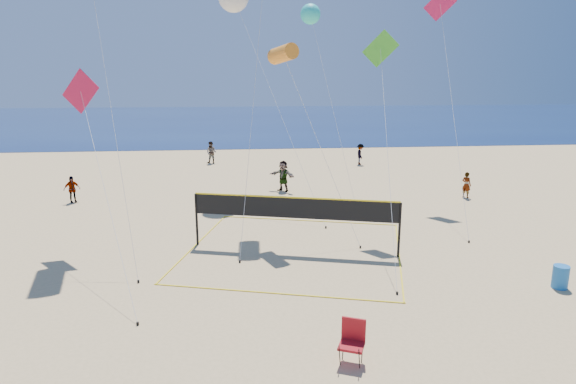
{
  "coord_description": "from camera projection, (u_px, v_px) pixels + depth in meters",
  "views": [
    {
      "loc": [
        -1.92,
        -9.77,
        7.52
      ],
      "look_at": [
        -0.86,
        2.0,
        4.59
      ],
      "focal_mm": 32.0,
      "sensor_mm": 36.0,
      "label": 1
    }
  ],
  "objects": [
    {
      "name": "ocean",
      "position": [
        255.0,
        121.0,
        71.35
      ],
      "size": [
        140.0,
        50.0,
        0.03
      ],
      "primitive_type": "cube",
      "color": "#101F4D",
      "rests_on": "ground"
    },
    {
      "name": "far_person_0",
      "position": [
        72.0,
        189.0,
        28.72
      ],
      "size": [
        0.95,
        0.76,
        1.51
      ],
      "primitive_type": "imported",
      "rotation": [
        0.0,
        0.0,
        0.52
      ],
      "color": "gray",
      "rests_on": "ground"
    },
    {
      "name": "far_person_1",
      "position": [
        283.0,
        176.0,
        31.33
      ],
      "size": [
        1.71,
        1.52,
        1.88
      ],
      "primitive_type": "imported",
      "rotation": [
        0.0,
        0.0,
        -0.67
      ],
      "color": "gray",
      "rests_on": "ground"
    },
    {
      "name": "far_person_2",
      "position": [
        466.0,
        185.0,
        29.8
      ],
      "size": [
        0.62,
        0.66,
        1.51
      ],
      "primitive_type": "imported",
      "rotation": [
        0.0,
        0.0,
        2.23
      ],
      "color": "gray",
      "rests_on": "ground"
    },
    {
      "name": "far_person_3",
      "position": [
        211.0,
        153.0,
        40.13
      ],
      "size": [
        1.02,
        0.91,
        1.73
      ],
      "primitive_type": "imported",
      "rotation": [
        0.0,
        0.0,
        -0.35
      ],
      "color": "gray",
      "rests_on": "ground"
    },
    {
      "name": "far_person_4",
      "position": [
        360.0,
        154.0,
        39.76
      ],
      "size": [
        0.68,
        1.08,
        1.61
      ],
      "primitive_type": "imported",
      "rotation": [
        0.0,
        0.0,
        1.49
      ],
      "color": "gray",
      "rests_on": "ground"
    },
    {
      "name": "camp_chair",
      "position": [
        352.0,
        339.0,
        13.23
      ],
      "size": [
        0.8,
        0.92,
        1.29
      ],
      "rotation": [
        0.0,
        0.0,
        -0.4
      ],
      "color": "maroon",
      "rests_on": "ground"
    },
    {
      "name": "trash_barrel",
      "position": [
        560.0,
        277.0,
        17.74
      ],
      "size": [
        0.61,
        0.61,
        0.81
      ],
      "primitive_type": "cylinder",
      "rotation": [
        0.0,
        0.0,
        0.15
      ],
      "color": "#1B65B3",
      "rests_on": "ground"
    },
    {
      "name": "volleyball_net",
      "position": [
        295.0,
        214.0,
        21.03
      ],
      "size": [
        10.57,
        10.47,
        2.32
      ],
      "rotation": [
        0.0,
        0.0,
        -0.26
      ],
      "color": "black",
      "rests_on": "ground"
    },
    {
      "name": "kite_2",
      "position": [
        283.0,
        54.0,
        22.08
      ],
      "size": [
        3.76,
        3.62,
        8.45
      ],
      "rotation": [
        0.0,
        0.0,
        0.43
      ],
      "color": "orange",
      "rests_on": "ground"
    },
    {
      "name": "kite_3",
      "position": [
        82.0,
        99.0,
        20.81
      ],
      "size": [
        4.27,
        8.37,
        7.41
      ],
      "rotation": [
        0.0,
        0.0,
        -0.24
      ],
      "color": "#C31340",
      "rests_on": "ground"
    },
    {
      "name": "kite_4",
      "position": [
        381.0,
        60.0,
        22.38
      ],
      "size": [
        1.89,
        7.96,
        9.05
      ],
      "rotation": [
        0.0,
        0.0,
        -0.28
      ],
      "color": "green",
      "rests_on": "ground"
    },
    {
      "name": "kite_5",
      "position": [
        441.0,
        16.0,
        27.53
      ],
      "size": [
        1.96,
        8.72,
        11.6
      ],
      "rotation": [
        0.0,
        0.0,
        -0.3
      ],
      "color": "#DA1A52",
      "rests_on": "ground"
    },
    {
      "name": "kite_7",
      "position": [
        310.0,
        14.0,
        31.36
      ],
      "size": [
        2.59,
        6.69,
        11.17
      ],
      "rotation": [
        0.0,
        0.0,
        0.2
      ],
      "color": "#29D0C7",
      "rests_on": "ground"
    }
  ]
}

